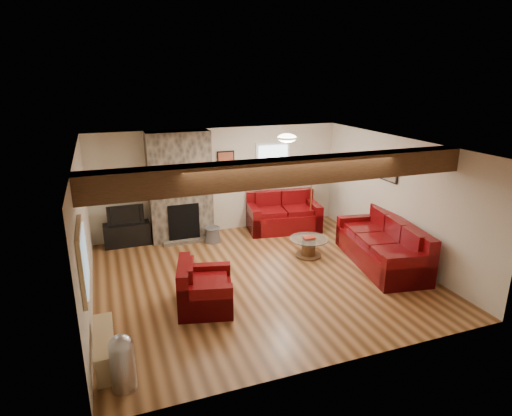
{
  "coord_description": "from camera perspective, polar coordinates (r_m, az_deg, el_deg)",
  "views": [
    {
      "loc": [
        -2.62,
        -6.88,
        3.69
      ],
      "look_at": [
        0.06,
        0.4,
        1.25
      ],
      "focal_mm": 30.0,
      "sensor_mm": 36.0,
      "label": 1
    }
  ],
  "objects": [
    {
      "name": "hatch_window",
      "position": [
        5.84,
        -22.06,
        -6.42
      ],
      "size": [
        0.08,
        1.0,
        0.9
      ],
      "primitive_type": null,
      "color": "tan",
      "rests_on": "room"
    },
    {
      "name": "pedal_bin",
      "position": [
        5.7,
        -17.38,
        -19.02
      ],
      "size": [
        0.36,
        0.36,
        0.74
      ],
      "primitive_type": null,
      "rotation": [
        0.0,
        0.0,
        0.24
      ],
      "color": "#B3B4B9",
      "rests_on": "floor"
    },
    {
      "name": "armchair_red",
      "position": [
        7.12,
        -6.78,
        -10.18
      ],
      "size": [
        1.07,
        1.16,
        0.79
      ],
      "primitive_type": null,
      "rotation": [
        0.0,
        0.0,
        1.33
      ],
      "color": "#4B050B",
      "rests_on": "floor"
    },
    {
      "name": "ceiling_dome",
      "position": [
        8.63,
        4.14,
        9.11
      ],
      "size": [
        0.4,
        0.4,
        0.18
      ],
      "primitive_type": null,
      "color": "white",
      "rests_on": "room"
    },
    {
      "name": "artwork_back",
      "position": [
        10.18,
        -4.04,
        6.16
      ],
      "size": [
        0.42,
        0.06,
        0.52
      ],
      "primitive_type": null,
      "color": "black",
      "rests_on": "room"
    },
    {
      "name": "room",
      "position": [
        7.76,
        0.6,
        -0.85
      ],
      "size": [
        8.0,
        8.0,
        8.0
      ],
      "color": "brown",
      "rests_on": "ground"
    },
    {
      "name": "tv_cabinet",
      "position": [
        10.03,
        -16.79,
        -3.36
      ],
      "size": [
        1.0,
        0.4,
        0.5
      ],
      "primitive_type": "cube",
      "color": "black",
      "rests_on": "floor"
    },
    {
      "name": "chimney_breast",
      "position": [
        9.83,
        -10.07,
        2.64
      ],
      "size": [
        1.4,
        0.67,
        2.5
      ],
      "color": "#3A352D",
      "rests_on": "floor"
    },
    {
      "name": "coal_bucket",
      "position": [
        9.85,
        -5.84,
        -3.53
      ],
      "size": [
        0.38,
        0.38,
        0.35
      ],
      "primitive_type": null,
      "color": "slate",
      "rests_on": "floor"
    },
    {
      "name": "pine_bench",
      "position": [
        6.29,
        -19.52,
        -17.23
      ],
      "size": [
        0.26,
        1.11,
        0.42
      ],
      "primitive_type": null,
      "color": "tan",
      "rests_on": "floor"
    },
    {
      "name": "loveseat",
      "position": [
        10.49,
        3.66,
        -0.52
      ],
      "size": [
        1.84,
        1.23,
        0.91
      ],
      "primitive_type": null,
      "rotation": [
        0.0,
        0.0,
        -0.15
      ],
      "color": "#4B050B",
      "rests_on": "floor"
    },
    {
      "name": "coffee_table",
      "position": [
        9.1,
        7.03,
        -5.22
      ],
      "size": [
        0.82,
        0.82,
        0.43
      ],
      "color": "#422815",
      "rests_on": "floor"
    },
    {
      "name": "back_window",
      "position": [
        10.6,
        2.25,
        5.81
      ],
      "size": [
        0.9,
        0.08,
        1.1
      ],
      "primitive_type": null,
      "color": "white",
      "rests_on": "room"
    },
    {
      "name": "oak_beam",
      "position": [
        6.36,
        4.64,
        4.9
      ],
      "size": [
        6.0,
        0.36,
        0.38
      ],
      "primitive_type": "cube",
      "color": "#362010",
      "rests_on": "room"
    },
    {
      "name": "television",
      "position": [
        9.87,
        -17.03,
        -0.78
      ],
      "size": [
        0.78,
        0.1,
        0.45
      ],
      "primitive_type": "imported",
      "color": "black",
      "rests_on": "tv_cabinet"
    },
    {
      "name": "floor_lamp",
      "position": [
        10.11,
        7.49,
        4.42
      ],
      "size": [
        0.43,
        0.43,
        1.68
      ],
      "color": "tan",
      "rests_on": "floor"
    },
    {
      "name": "artwork_right",
      "position": [
        9.3,
        17.3,
        4.64
      ],
      "size": [
        0.06,
        0.55,
        0.42
      ],
      "primitive_type": null,
      "color": "black",
      "rests_on": "room"
    },
    {
      "name": "sofa_three",
      "position": [
        8.94,
        16.36,
        -4.47
      ],
      "size": [
        1.37,
        2.5,
        0.92
      ],
      "primitive_type": null,
      "rotation": [
        0.0,
        0.0,
        -1.74
      ],
      "color": "#4B050B",
      "rests_on": "floor"
    }
  ]
}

